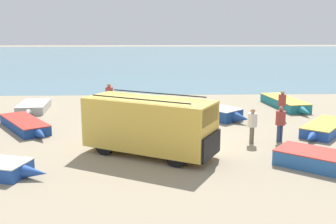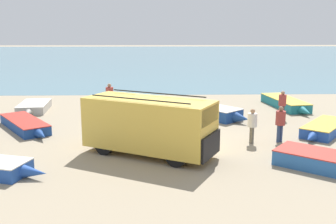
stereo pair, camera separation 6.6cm
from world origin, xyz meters
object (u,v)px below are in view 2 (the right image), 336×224
object	(u,v)px
parked_van	(149,124)
fishing_rowboat_4	(329,162)
fishing_rowboat_2	(209,111)
fishing_rowboat_3	(34,107)
fisherman_3	(110,95)
fisherman_2	(280,121)
fishing_rowboat_0	(25,125)
fishing_rowboat_1	(324,128)
fishing_rowboat_5	(286,103)
fisherman_1	(252,123)
fisherman_0	(282,102)

from	to	relation	value
parked_van	fishing_rowboat_4	size ratio (longest dim) A/B	1.41
fishing_rowboat_2	fishing_rowboat_3	world-z (taller)	fishing_rowboat_2
fishing_rowboat_3	fisherman_3	bearing A→B (deg)	79.77
fisherman_3	fisherman_2	bearing A→B (deg)	143.50
fishing_rowboat_0	fisherman_3	xyz separation A→B (m)	(3.86, 4.20, 0.82)
fishing_rowboat_3	fishing_rowboat_4	size ratio (longest dim) A/B	0.94
fishing_rowboat_2	fisherman_2	distance (m)	5.85
fishing_rowboat_0	fisherman_3	distance (m)	5.76
parked_van	fishing_rowboat_0	distance (m)	7.80
parked_van	fishing_rowboat_1	xyz separation A→B (m)	(8.60, 3.03, -1.02)
parked_van	fishing_rowboat_0	bearing A→B (deg)	174.75
fishing_rowboat_5	fisherman_3	distance (m)	11.44
fishing_rowboat_0	fishing_rowboat_2	world-z (taller)	fishing_rowboat_2
fishing_rowboat_3	fisherman_2	distance (m)	15.19
fishing_rowboat_4	fisherman_1	bearing A→B (deg)	159.78
fishing_rowboat_1	fishing_rowboat_5	xyz separation A→B (m)	(0.18, 6.43, 0.03)
parked_van	fisherman_3	bearing A→B (deg)	135.21
fishing_rowboat_0	fishing_rowboat_5	world-z (taller)	fishing_rowboat_5
fisherman_0	fisherman_3	bearing A→B (deg)	61.87
fisherman_1	fisherman_2	distance (m)	1.33
fishing_rowboat_2	fisherman_1	distance (m)	5.55
parked_van	fishing_rowboat_4	world-z (taller)	parked_van
fishing_rowboat_4	fishing_rowboat_0	bearing A→B (deg)	-166.32
fishing_rowboat_3	fishing_rowboat_5	xyz separation A→B (m)	(16.18, 0.57, 0.03)
fishing_rowboat_1	fishing_rowboat_3	size ratio (longest dim) A/B	1.06
fishing_rowboat_1	fisherman_1	size ratio (longest dim) A/B	2.53
fishing_rowboat_3	fisherman_0	xyz separation A→B (m)	(14.86, -2.70, 0.72)
fishing_rowboat_1	fishing_rowboat_2	bearing A→B (deg)	-86.93
fishing_rowboat_1	fishing_rowboat_5	bearing A→B (deg)	-142.05
fishing_rowboat_5	fisherman_1	xyz separation A→B (m)	(-4.18, -7.98, 0.66)
parked_van	fishing_rowboat_4	bearing A→B (deg)	11.46
fishing_rowboat_0	fishing_rowboat_2	distance (m)	10.19
fishing_rowboat_2	fishing_rowboat_4	distance (m)	9.44
fishing_rowboat_2	fishing_rowboat_4	world-z (taller)	fishing_rowboat_2
fishing_rowboat_5	fishing_rowboat_3	bearing A→B (deg)	-95.62
fishing_rowboat_4	parked_van	bearing A→B (deg)	-157.51
fishing_rowboat_3	fishing_rowboat_1	bearing A→B (deg)	64.76
fishing_rowboat_1	fishing_rowboat_2	world-z (taller)	fishing_rowboat_2
parked_van	fisherman_2	xyz separation A→B (m)	(5.92, 1.63, -0.28)
fishing_rowboat_4	fishing_rowboat_5	bearing A→B (deg)	118.66
fishing_rowboat_1	fishing_rowboat_2	xyz separation A→B (m)	(-5.20, 3.84, 0.07)
fishing_rowboat_1	fisherman_0	xyz separation A→B (m)	(-1.14, 3.16, 0.72)
fishing_rowboat_2	fishing_rowboat_4	xyz separation A→B (m)	(3.25, -8.86, -0.04)
fishing_rowboat_5	fisherman_1	world-z (taller)	fisherman_1
fishing_rowboat_4	fisherman_2	distance (m)	3.76
fishing_rowboat_1	fishing_rowboat_2	distance (m)	6.47
fishing_rowboat_0	fishing_rowboat_4	distance (m)	14.52
fishing_rowboat_3	fisherman_0	distance (m)	15.12
fishing_rowboat_0	fisherman_2	distance (m)	12.67
fishing_rowboat_1	fisherman_1	bearing A→B (deg)	-29.38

